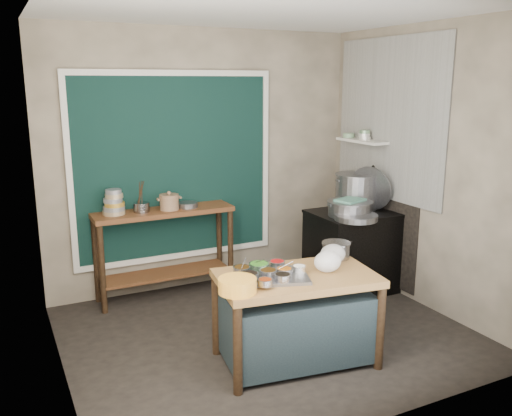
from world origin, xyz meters
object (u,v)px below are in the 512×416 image
yellow_basin (237,285)px  stock_pot (356,191)px  condiment_tray (271,276)px  steamer (350,208)px  prep_table (296,318)px  stove_block (353,252)px  ceramic_crock (169,203)px  saucepan (336,250)px  back_counter (165,253)px  utensil_cup (141,207)px

yellow_basin → stock_pot: 2.48m
condiment_tray → steamer: size_ratio=1.17×
prep_table → stove_block: 1.75m
ceramic_crock → yellow_basin: bearing=-93.0°
yellow_basin → steamer: (1.79, 1.11, 0.15)m
stove_block → prep_table: bearing=-141.4°
ceramic_crock → stove_block: bearing=-20.7°
prep_table → stove_block: size_ratio=1.39×
yellow_basin → saucepan: size_ratio=1.10×
prep_table → ceramic_crock: 1.96m
back_counter → saucepan: bearing=-56.8°
ceramic_crock → utensil_cup: bearing=174.5°
condiment_tray → yellow_basin: 0.40m
prep_table → yellow_basin: size_ratio=4.45×
back_counter → ceramic_crock: (0.06, -0.03, 0.55)m
condiment_tray → saucepan: (0.74, 0.19, 0.06)m
yellow_basin → stock_pot: size_ratio=0.57×
condiment_tray → stock_pot: bearing=35.4°
prep_table → stock_pot: bearing=47.9°
prep_table → back_counter: back_counter is taller
back_counter → stock_pot: 2.18m
stove_block → utensil_cup: 2.32m
condiment_tray → saucepan: 0.76m
stock_pot → steamer: size_ratio=1.02×
prep_table → stock_pot: 2.04m
stove_block → utensil_cup: (-2.13, 0.72, 0.57)m
prep_table → back_counter: size_ratio=0.86×
saucepan → ceramic_crock: ceramic_crock is taller
back_counter → prep_table: bearing=-73.7°
back_counter → yellow_basin: (-0.04, -1.95, 0.33)m
saucepan → steamer: size_ratio=0.53×
saucepan → stock_pot: size_ratio=0.52×
back_counter → steamer: steamer is taller
saucepan → steamer: bearing=24.7°
back_counter → stove_block: 2.04m
back_counter → ceramic_crock: bearing=-31.5°
ceramic_crock → saucepan: bearing=-57.6°
condiment_tray → saucepan: bearing=14.3°
back_counter → condiment_tray: back_counter is taller
condiment_tray → utensil_cup: size_ratio=3.47×
saucepan → stock_pot: stock_pot is taller
saucepan → steamer: 1.04m
prep_table → yellow_basin: yellow_basin is taller
back_counter → stock_pot: bearing=-16.4°
stock_pot → condiment_tray: bearing=-144.6°
back_counter → utensil_cup: size_ratio=8.92×
saucepan → stock_pot: bearing=23.6°
utensil_cup → steamer: size_ratio=0.34×
condiment_tray → ceramic_crock: bearing=98.4°
stove_block → steamer: 0.57m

